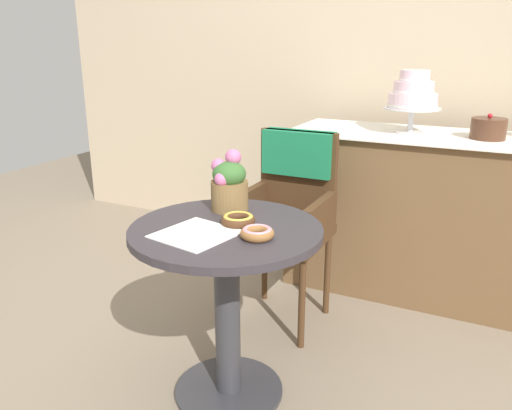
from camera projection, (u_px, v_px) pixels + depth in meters
The scene contains 11 objects.
ground_plane at pixel (229, 391), 2.12m from camera, with size 8.00×8.00×0.00m, color gray.
back_wall at pixel (367, 45), 3.29m from camera, with size 4.80×0.10×2.70m, color #C1AD8E.
cafe_table at pixel (227, 279), 1.96m from camera, with size 0.72×0.72×0.72m.
wicker_chair at pixel (291, 197), 2.55m from camera, with size 0.42×0.45×0.95m.
paper_napkin at pixel (196, 234), 1.83m from camera, with size 0.25×0.26×0.00m, color white.
donut_front at pixel (257, 233), 1.79m from camera, with size 0.12×0.12×0.04m.
donut_mid at pixel (238, 219), 1.92m from camera, with size 0.13×0.13×0.04m.
flower_vase at pixel (229, 184), 2.06m from camera, with size 0.15×0.15×0.25m.
display_counter at pixel (428, 215), 2.86m from camera, with size 1.56×0.62×0.90m.
tiered_cake_stand at pixel (413, 95), 2.72m from camera, with size 0.30×0.30×0.33m.
round_layer_cake at pixel (488, 129), 2.60m from camera, with size 0.17×0.17×0.13m.
Camera 1 is at (0.89, -1.55, 1.37)m, focal length 36.15 mm.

